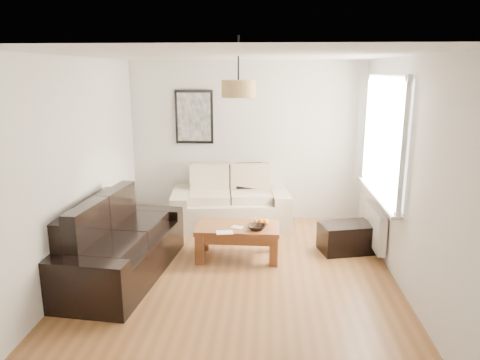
# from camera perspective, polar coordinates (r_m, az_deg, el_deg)

# --- Properties ---
(floor) EXTENTS (4.50, 4.50, 0.00)m
(floor) POSITION_cam_1_polar(r_m,az_deg,el_deg) (5.62, -0.39, -11.95)
(floor) COLOR brown
(floor) RESTS_ON ground
(ceiling) EXTENTS (3.80, 4.50, 0.00)m
(ceiling) POSITION_cam_1_polar(r_m,az_deg,el_deg) (5.06, -0.44, 15.62)
(ceiling) COLOR white
(ceiling) RESTS_ON floor
(wall_back) EXTENTS (3.80, 0.04, 2.60)m
(wall_back) POSITION_cam_1_polar(r_m,az_deg,el_deg) (7.39, 0.80, 4.93)
(wall_back) COLOR silver
(wall_back) RESTS_ON floor
(wall_front) EXTENTS (3.80, 0.04, 2.60)m
(wall_front) POSITION_cam_1_polar(r_m,az_deg,el_deg) (3.04, -3.38, -8.23)
(wall_front) COLOR silver
(wall_front) RESTS_ON floor
(wall_left) EXTENTS (0.04, 4.50, 2.60)m
(wall_left) POSITION_cam_1_polar(r_m,az_deg,el_deg) (5.64, -20.05, 1.30)
(wall_left) COLOR silver
(wall_left) RESTS_ON floor
(wall_right) EXTENTS (0.04, 4.50, 2.60)m
(wall_right) POSITION_cam_1_polar(r_m,az_deg,el_deg) (5.40, 20.14, 0.76)
(wall_right) COLOR silver
(wall_right) RESTS_ON floor
(window_bay) EXTENTS (0.14, 1.90, 1.60)m
(window_bay) POSITION_cam_1_polar(r_m,az_deg,el_deg) (6.10, 17.93, 5.22)
(window_bay) COLOR white
(window_bay) RESTS_ON wall_right
(radiator) EXTENTS (0.10, 0.90, 0.52)m
(radiator) POSITION_cam_1_polar(r_m,az_deg,el_deg) (6.37, 16.77, -5.68)
(radiator) COLOR white
(radiator) RESTS_ON wall_right
(poster) EXTENTS (0.62, 0.04, 0.87)m
(poster) POSITION_cam_1_polar(r_m,az_deg,el_deg) (7.40, -5.85, 7.99)
(poster) COLOR black
(poster) RESTS_ON wall_back
(pendant_shade) EXTENTS (0.40, 0.40, 0.20)m
(pendant_shade) POSITION_cam_1_polar(r_m,az_deg,el_deg) (5.36, -0.20, 11.56)
(pendant_shade) COLOR tan
(pendant_shade) RESTS_ON ceiling
(loveseat_cream) EXTENTS (1.94, 1.21, 0.91)m
(loveseat_cream) POSITION_cam_1_polar(r_m,az_deg,el_deg) (7.13, -1.25, -2.35)
(loveseat_cream) COLOR beige
(loveseat_cream) RESTS_ON floor
(sofa_leather) EXTENTS (1.22, 2.16, 0.89)m
(sofa_leather) POSITION_cam_1_polar(r_m,az_deg,el_deg) (5.63, -15.26, -7.44)
(sofa_leather) COLOR black
(sofa_leather) RESTS_ON floor
(coffee_table) EXTENTS (1.10, 0.61, 0.45)m
(coffee_table) POSITION_cam_1_polar(r_m,az_deg,el_deg) (6.01, -0.28, -7.85)
(coffee_table) COLOR brown
(coffee_table) RESTS_ON floor
(ottoman) EXTENTS (0.79, 0.60, 0.40)m
(ottoman) POSITION_cam_1_polar(r_m,az_deg,el_deg) (6.38, 13.35, -7.15)
(ottoman) COLOR black
(ottoman) RESTS_ON floor
(cushion_left) EXTENTS (0.40, 0.14, 0.39)m
(cushion_left) POSITION_cam_1_polar(r_m,az_deg,el_deg) (7.29, -2.77, 0.47)
(cushion_left) COLOR black
(cushion_left) RESTS_ON loveseat_cream
(cushion_right) EXTENTS (0.44, 0.19, 0.43)m
(cushion_right) POSITION_cam_1_polar(r_m,az_deg,el_deg) (7.25, 1.11, 0.54)
(cushion_right) COLOR black
(cushion_right) RESTS_ON loveseat_cream
(fruit_bowl) EXTENTS (0.24, 0.24, 0.06)m
(fruit_bowl) POSITION_cam_1_polar(r_m,az_deg,el_deg) (5.79, 2.13, -6.04)
(fruit_bowl) COLOR black
(fruit_bowl) RESTS_ON coffee_table
(orange_a) EXTENTS (0.08, 0.08, 0.08)m
(orange_a) POSITION_cam_1_polar(r_m,az_deg,el_deg) (5.96, 2.62, -5.35)
(orange_a) COLOR #D94B12
(orange_a) RESTS_ON fruit_bowl
(orange_b) EXTENTS (0.10, 0.10, 0.08)m
(orange_b) POSITION_cam_1_polar(r_m,az_deg,el_deg) (5.96, 3.30, -5.34)
(orange_b) COLOR orange
(orange_b) RESTS_ON fruit_bowl
(orange_c) EXTENTS (0.07, 0.07, 0.06)m
(orange_c) POSITION_cam_1_polar(r_m,az_deg,el_deg) (5.96, 2.05, -5.33)
(orange_c) COLOR orange
(orange_c) RESTS_ON fruit_bowl
(papers) EXTENTS (0.23, 0.18, 0.01)m
(papers) POSITION_cam_1_polar(r_m,az_deg,el_deg) (5.69, -1.96, -6.69)
(papers) COLOR beige
(papers) RESTS_ON coffee_table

